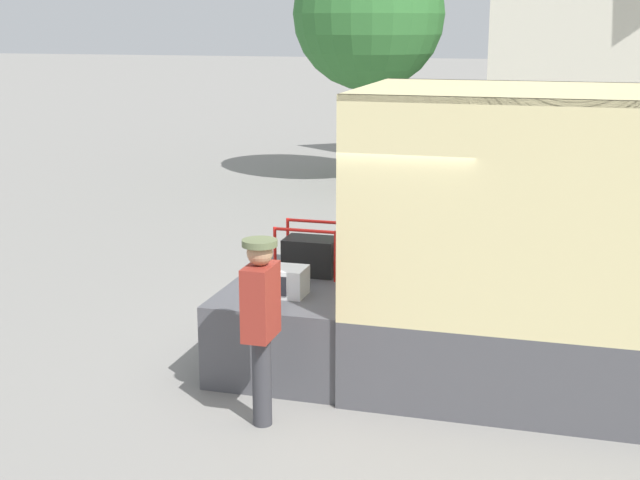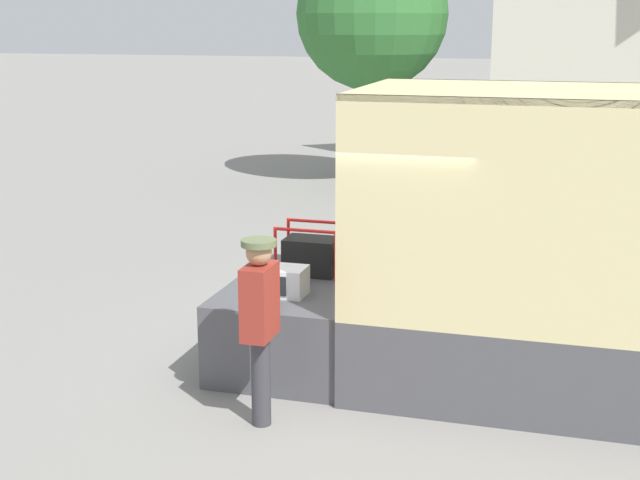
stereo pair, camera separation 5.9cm
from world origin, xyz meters
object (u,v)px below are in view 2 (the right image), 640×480
portable_generator (313,255)px  worker_person (260,312)px  street_tree (372,15)px  microwave (281,281)px

portable_generator → worker_person: size_ratio=0.41×
portable_generator → street_tree: bearing=99.5°
portable_generator → street_tree: street_tree is taller
microwave → street_tree: 11.81m
worker_person → portable_generator: bearing=93.0°
portable_generator → street_tree: size_ratio=0.13×
microwave → worker_person: (0.20, -1.21, 0.07)m
microwave → worker_person: worker_person is taller
portable_generator → worker_person: worker_person is taller
microwave → portable_generator: bearing=83.7°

